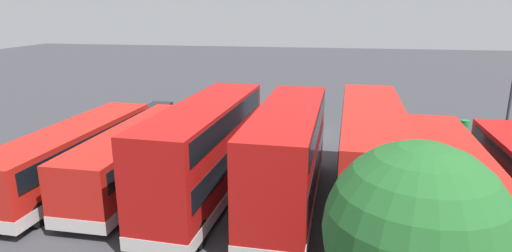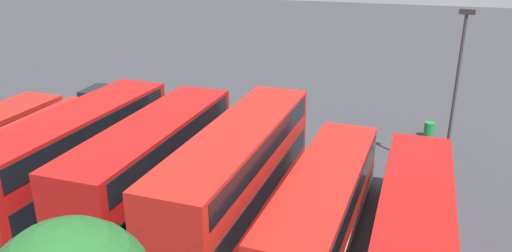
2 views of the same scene
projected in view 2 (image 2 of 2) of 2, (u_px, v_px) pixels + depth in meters
name	position (u px, v px, depth m)	size (l,w,h in m)	color
ground_plane	(239.00, 131.00, 31.71)	(140.00, 140.00, 0.00)	#38383D
bus_single_deck_near_end	(415.00, 215.00, 18.97)	(2.81, 10.27, 2.95)	#B71411
bus_single_deck_second	(323.00, 203.00, 19.82)	(3.16, 11.53, 2.95)	red
bus_double_decker_third	(238.00, 178.00, 20.09)	(3.04, 12.01, 4.55)	red
bus_double_decker_fourth	(154.00, 171.00, 20.70)	(2.87, 10.69, 4.55)	#B71411
bus_double_decker_fifth	(78.00, 159.00, 21.77)	(3.18, 11.14, 4.55)	#B71411
bus_single_deck_sixth	(24.00, 157.00, 23.99)	(2.76, 11.04, 2.95)	red
car_hatchback_silver	(97.00, 99.00, 35.76)	(2.00, 4.34, 1.43)	silver
lamp_post_tall	(457.00, 83.00, 24.22)	(0.70, 0.30, 8.42)	#38383D
waste_bin_yellow	(429.00, 130.00, 30.59)	(0.60, 0.60, 0.95)	#197F33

